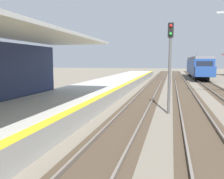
{
  "coord_description": "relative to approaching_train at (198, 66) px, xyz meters",
  "views": [
    {
      "loc": [
        3.99,
        2.61,
        3.05
      ],
      "look_at": [
        2.04,
        10.35,
        2.1
      ],
      "focal_mm": 37.95,
      "sensor_mm": 36.0,
      "label": 1
    }
  ],
  "objects": [
    {
      "name": "station_platform",
      "position": [
        -11.2,
        -32.48,
        -1.73
      ],
      "size": [
        5.0,
        80.0,
        0.91
      ],
      "color": "#B7B5AD",
      "rests_on": "ground"
    },
    {
      "name": "track_pair_nearest_platform",
      "position": [
        -6.8,
        -28.48,
        -2.13
      ],
      "size": [
        2.34,
        120.0,
        0.16
      ],
      "color": "#4C3D2D",
      "rests_on": "ground"
    },
    {
      "name": "track_pair_middle",
      "position": [
        -3.4,
        -28.48,
        -2.13
      ],
      "size": [
        2.34,
        120.0,
        0.16
      ],
      "color": "#4C3D2D",
      "rests_on": "ground"
    },
    {
      "name": "approaching_train",
      "position": [
        0.0,
        0.0,
        0.0
      ],
      "size": [
        2.93,
        19.6,
        4.76
      ],
      "color": "navy",
      "rests_on": "ground"
    },
    {
      "name": "rail_signal_post",
      "position": [
        -4.82,
        -31.87,
        1.02
      ],
      "size": [
        0.32,
        0.34,
        5.2
      ],
      "color": "#4C4C4C",
      "rests_on": "ground"
    }
  ]
}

